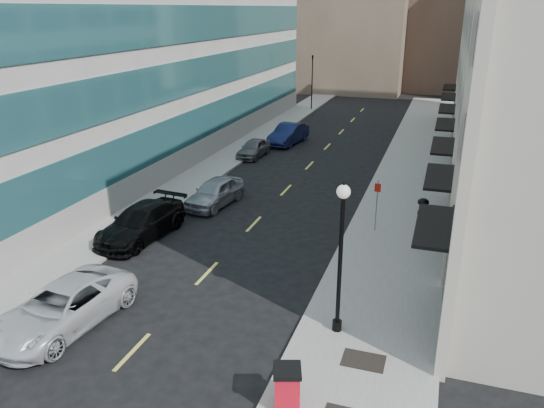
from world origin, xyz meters
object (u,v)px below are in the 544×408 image
Objects in this scene: sign_post at (377,199)px; car_white_van at (63,307)px; trash_bin at (287,386)px; lamppost at (341,246)px; car_black_pickup at (141,222)px; car_grey_sedan at (254,148)px; car_blue_sedan at (288,134)px; car_silver_sedan at (215,192)px; traffic_signal at (313,59)px; urn_planter at (423,204)px.

car_white_van is at bearing -120.87° from sign_post.
sign_post is (0.58, 13.86, 1.03)m from trash_bin.
lamppost is 2.06× the size of sign_post.
lamppost is (11.18, -5.24, 2.62)m from car_black_pickup.
car_white_van is 24.47m from car_grey_sedan.
lamppost is at bearing -62.17° from car_blue_sedan.
car_silver_sedan is 9.74m from sign_post.
traffic_signal is 21.60m from car_grey_sedan.
lamppost is (11.90, -42.73, -2.27)m from traffic_signal.
car_grey_sedan is 16.56m from sign_post.
car_white_van reaches higher than urn_planter.
urn_planter is at bearing -64.70° from traffic_signal.
traffic_signal reaches higher than car_silver_sedan.
car_white_van reaches higher than car_grey_sedan.
car_silver_sedan is 1.15× the size of car_grey_sedan.
urn_planter is (2.20, 12.89, -2.77)m from lamppost.
car_black_pickup is at bearing 107.68° from car_white_van.
sign_post is (11.90, -33.13, -3.84)m from traffic_signal.
car_black_pickup is 1.11× the size of car_blue_sedan.
car_grey_sedan is (0.70, -21.00, -5.03)m from traffic_signal.
car_grey_sedan is at bearing 105.50° from car_silver_sedan.
lamppost is (0.58, 4.27, 2.60)m from trash_bin.
car_blue_sedan is at bearing 131.10° from urn_planter.
car_silver_sedan is 5.35× the size of urn_planter.
car_black_pickup is 16.49m from car_grey_sedan.
trash_bin is 1.49× the size of urn_planter.
car_silver_sedan reaches higher than urn_planter.
car_grey_sedan is at bearing 95.56° from car_black_pickup.
car_blue_sedan is (2.06, -16.04, -4.87)m from traffic_signal.
sign_post reaches higher than trash_bin.
car_blue_sedan is at bearing 77.03° from car_grey_sedan.
car_white_van is at bearing -81.94° from car_blue_sedan.
car_silver_sedan is at bearing 79.63° from car_black_pickup.
car_black_pickup is 2.09× the size of sign_post.
traffic_signal reaches higher than car_grey_sedan.
car_blue_sedan is at bearing 127.06° from sign_post.
car_blue_sedan is at bearing 110.23° from lamppost.
car_white_van is at bearing -82.82° from car_silver_sedan.
car_white_van is 6.66× the size of urn_planter.
trash_bin is at bearing -97.79° from lamppost.
car_silver_sedan is 0.91× the size of car_blue_sedan.
trash_bin is at bearing -65.76° from car_blue_sedan.
car_blue_sedan is 3.96× the size of trash_bin.
car_white_van is 1.01× the size of car_black_pickup.
trash_bin is (10.62, -26.00, 0.16)m from car_grey_sedan.
urn_planter is at bearing 80.32° from lamppost.
car_black_pickup reaches higher than trash_bin.
car_grey_sedan is at bearing 139.85° from sign_post.
car_black_pickup is 4.39× the size of trash_bin.
lamppost is (9.60, 2.69, 2.64)m from car_white_van.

